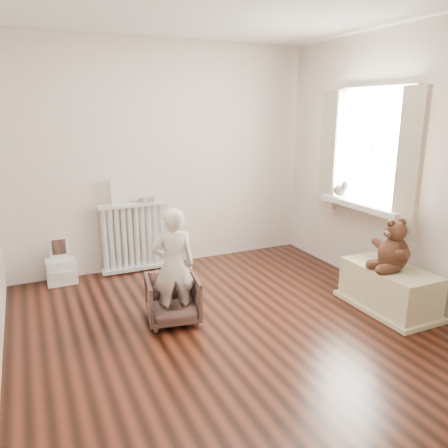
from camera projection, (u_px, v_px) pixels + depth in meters
name	position (u px, v px, depth m)	size (l,w,h in m)	color
floor	(230.00, 326.00, 3.83)	(3.60, 3.60, 0.01)	black
ceiling	(231.00, 1.00, 3.16)	(3.60, 3.60, 0.01)	white
back_wall	(164.00, 157.00, 5.07)	(3.60, 0.02, 2.60)	silver
front_wall	(407.00, 236.00, 1.91)	(3.60, 0.02, 2.60)	silver
right_wall	(398.00, 167.00, 4.22)	(0.02, 3.60, 2.60)	silver
window	(374.00, 149.00, 4.43)	(0.03, 0.90, 1.10)	white
window_sill	(362.00, 205.00, 4.54)	(0.22, 1.10, 0.06)	silver
curtain_left	(410.00, 161.00, 3.90)	(0.06, 0.26, 1.30)	beige
curtain_right	(329.00, 150.00, 4.90)	(0.06, 0.26, 1.30)	beige
radiator	(134.00, 239.00, 5.03)	(0.77, 0.14, 0.81)	silver
paper_doll	(119.00, 191.00, 4.83)	(0.18, 0.02, 0.30)	beige
tin_a	(144.00, 200.00, 4.97)	(0.10, 0.10, 0.06)	#A59E8C
tin_b	(152.00, 200.00, 5.01)	(0.10, 0.10, 0.05)	#A59E8C
toy_vanity	(60.00, 259.00, 4.70)	(0.31, 0.22, 0.49)	silver
armchair	(173.00, 299.00, 3.87)	(0.45, 0.46, 0.42)	#523630
child	(173.00, 266.00, 3.74)	(0.38, 0.25, 1.03)	silver
toy_bench	(389.00, 288.00, 4.12)	(0.46, 0.87, 0.41)	beige
teddy_bear	(395.00, 242.00, 3.95)	(0.38, 0.30, 0.47)	#341B10
plush_cat	(341.00, 188.00, 4.81)	(0.14, 0.23, 0.19)	gray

